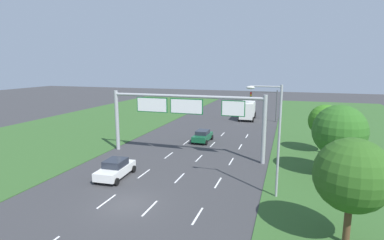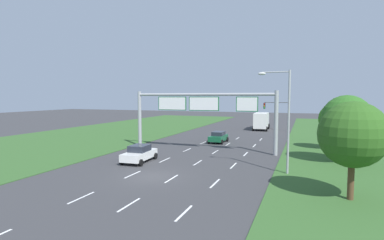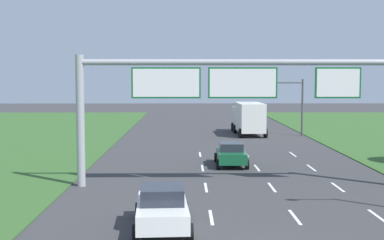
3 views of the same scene
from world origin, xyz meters
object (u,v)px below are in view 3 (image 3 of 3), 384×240
Objects in this scene: box_truck at (248,117)px; sign_gantry at (238,93)px; traffic_light_mast at (283,97)px; car_near_red at (231,154)px; car_lead_silver at (162,208)px.

sign_gantry reaches higher than box_truck.
box_truck is at bearing 156.83° from traffic_light_mast.
box_truck reaches higher than car_near_red.
box_truck is (3.32, 18.81, 0.96)m from car_near_red.
traffic_light_mast is at bearing 74.38° from sign_gantry.
sign_gantry reaches higher than car_lead_silver.
sign_gantry is at bearing -91.03° from car_near_red.
car_lead_silver is 0.26× the size of sign_gantry.
box_truck is at bearing 82.16° from sign_gantry.
car_lead_silver is 0.57× the size of box_truck.
car_lead_silver reaches higher than car_near_red.
car_near_red is 0.71× the size of traffic_light_mast.
box_truck reaches higher than car_lead_silver.
sign_gantry is (-0.17, -6.55, 4.18)m from car_near_red.
traffic_light_mast is at bearing 68.58° from car_lead_silver.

